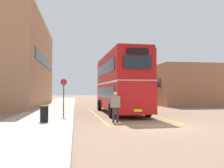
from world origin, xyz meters
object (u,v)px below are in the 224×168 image
object	(u,v)px
single_deck_bus	(123,92)
bus_stop_sign	(64,94)
pedestrian_boarding	(115,105)
litter_bin	(44,114)
double_decker_bus	(120,82)

from	to	relation	value
single_deck_bus	bus_stop_sign	bearing A→B (deg)	-112.41
pedestrian_boarding	litter_bin	size ratio (longest dim) A/B	1.96
pedestrian_boarding	double_decker_bus	bearing A→B (deg)	76.51
single_deck_bus	litter_bin	world-z (taller)	single_deck_bus
pedestrian_boarding	bus_stop_sign	bearing A→B (deg)	139.72
litter_bin	bus_stop_sign	size ratio (longest dim) A/B	0.36
double_decker_bus	bus_stop_sign	size ratio (longest dim) A/B	4.02
bus_stop_sign	pedestrian_boarding	bearing A→B (deg)	-40.28
double_decker_bus	pedestrian_boarding	distance (m)	5.90
single_deck_bus	pedestrian_boarding	world-z (taller)	single_deck_bus
double_decker_bus	pedestrian_boarding	xyz separation A→B (m)	(-1.33, -5.55, -1.47)
litter_bin	double_decker_bus	bearing A→B (deg)	47.56
double_decker_bus	litter_bin	size ratio (longest dim) A/B	11.06
pedestrian_boarding	litter_bin	xyz separation A→B (m)	(-3.95, -0.22, -0.44)
double_decker_bus	single_deck_bus	size ratio (longest dim) A/B	1.01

